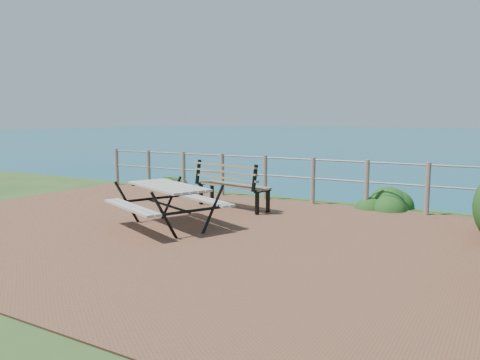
# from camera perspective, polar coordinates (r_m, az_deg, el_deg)

# --- Properties ---
(ground) EXTENTS (10.00, 7.00, 0.12)m
(ground) POSITION_cam_1_polar(r_m,az_deg,el_deg) (7.89, -8.30, -6.02)
(ground) COLOR brown
(ground) RESTS_ON ground
(safety_railing) EXTENTS (9.40, 0.10, 1.00)m
(safety_railing) POSITION_cam_1_polar(r_m,az_deg,el_deg) (10.57, 3.08, 0.62)
(safety_railing) COLOR #6B5B4C
(safety_railing) RESTS_ON ground
(picnic_table) EXTENTS (1.83, 1.37, 0.71)m
(picnic_table) POSITION_cam_1_polar(r_m,az_deg,el_deg) (7.90, -8.76, -2.60)
(picnic_table) COLOR gray
(picnic_table) RESTS_ON ground
(park_bench) EXTENTS (1.76, 0.79, 0.96)m
(park_bench) POSITION_cam_1_polar(r_m,az_deg,el_deg) (9.47, -0.86, 0.21)
(park_bench) COLOR brown
(park_bench) RESTS_ON ground
(shrub_lip_west) EXTENTS (0.76, 0.76, 0.49)m
(shrub_lip_west) POSITION_cam_1_polar(r_m,az_deg,el_deg) (12.78, -8.48, -0.86)
(shrub_lip_west) COLOR #234A1B
(shrub_lip_west) RESTS_ON ground
(shrub_lip_east) EXTENTS (0.84, 0.84, 0.61)m
(shrub_lip_east) POSITION_cam_1_polar(r_m,az_deg,el_deg) (10.12, 17.14, -3.29)
(shrub_lip_east) COLOR #163F13
(shrub_lip_east) RESTS_ON ground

